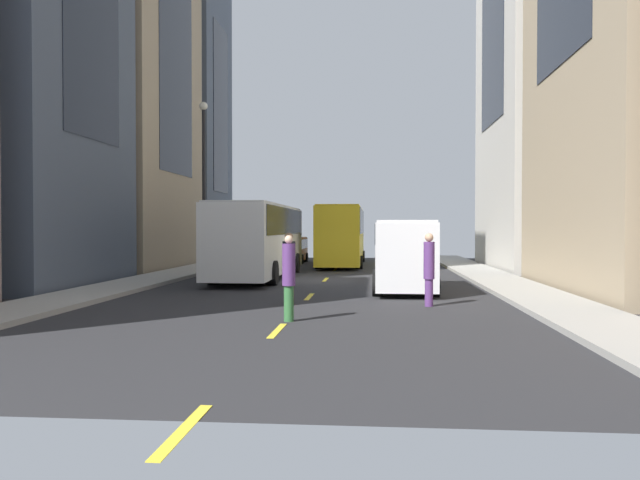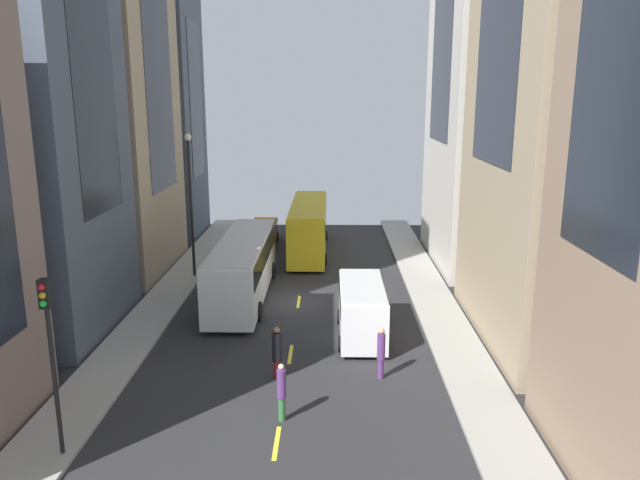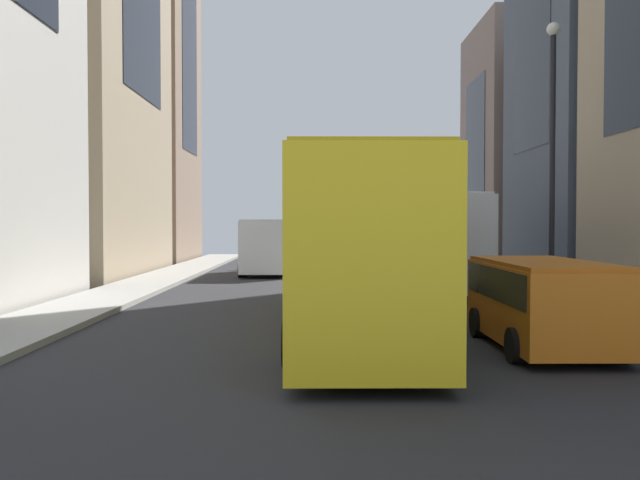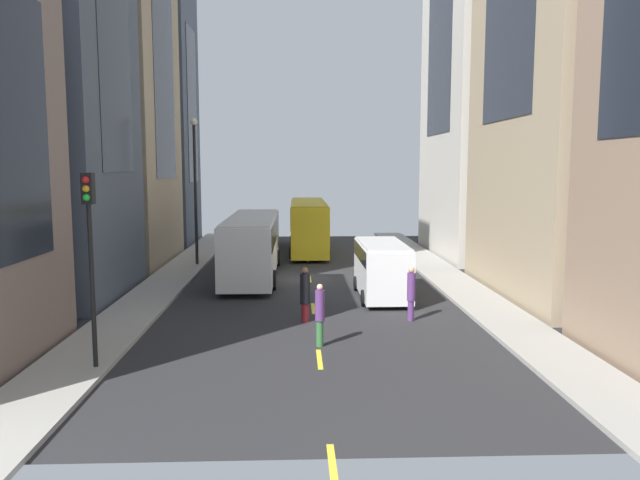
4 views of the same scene
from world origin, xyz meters
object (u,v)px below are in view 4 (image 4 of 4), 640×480
(car_orange_0, at_px, (261,234))
(traffic_light_near_corner, at_px, (90,233))
(streetcar_yellow, at_px, (308,222))
(city_bus_white, at_px, (252,241))
(delivery_van_white, at_px, (382,266))
(pedestrian_crossing_mid, at_px, (305,293))
(pedestrian_walking_far, at_px, (411,292))
(pedestrian_waiting_curb, at_px, (320,313))

(car_orange_0, bearing_deg, traffic_light_near_corner, -96.60)
(streetcar_yellow, xyz_separation_m, traffic_light_near_corner, (-6.85, -26.14, 2.01))
(city_bus_white, height_order, streetcar_yellow, streetcar_yellow)
(streetcar_yellow, distance_m, delivery_van_white, 16.46)
(delivery_van_white, relative_size, car_orange_0, 1.29)
(city_bus_white, distance_m, pedestrian_crossing_mid, 10.44)
(city_bus_white, height_order, pedestrian_walking_far, city_bus_white)
(pedestrian_waiting_curb, relative_size, traffic_light_near_corner, 0.37)
(delivery_van_white, relative_size, pedestrian_crossing_mid, 2.53)
(car_orange_0, bearing_deg, streetcar_yellow, -31.60)
(pedestrian_crossing_mid, height_order, pedestrian_walking_far, pedestrian_crossing_mid)
(streetcar_yellow, bearing_deg, car_orange_0, 148.40)
(pedestrian_walking_far, distance_m, traffic_light_near_corner, 12.27)
(car_orange_0, xyz_separation_m, pedestrian_waiting_curb, (3.47, -26.00, 0.15))
(car_orange_0, height_order, pedestrian_walking_far, pedestrian_walking_far)
(streetcar_yellow, xyz_separation_m, car_orange_0, (-3.57, 2.19, -1.13))
(pedestrian_crossing_mid, xyz_separation_m, pedestrian_waiting_curb, (0.45, -3.33, 0.01))
(car_orange_0, bearing_deg, pedestrian_waiting_curb, -82.41)
(pedestrian_crossing_mid, bearing_deg, pedestrian_waiting_curb, 31.84)
(delivery_van_white, xyz_separation_m, pedestrian_waiting_curb, (-3.17, -7.65, -0.37))
(delivery_van_white, height_order, pedestrian_waiting_curb, delivery_van_white)
(delivery_van_white, height_order, traffic_light_near_corner, traffic_light_near_corner)
(streetcar_yellow, distance_m, pedestrian_waiting_curb, 23.82)
(pedestrian_walking_far, bearing_deg, delivery_van_white, 132.40)
(city_bus_white, bearing_deg, delivery_van_white, -41.90)
(pedestrian_waiting_curb, bearing_deg, delivery_van_white, 121.02)
(city_bus_white, distance_m, streetcar_yellow, 10.95)
(delivery_van_white, relative_size, pedestrian_waiting_curb, 2.57)
(pedestrian_walking_far, bearing_deg, pedestrian_crossing_mid, -144.91)
(pedestrian_crossing_mid, height_order, pedestrian_waiting_curb, pedestrian_crossing_mid)
(delivery_van_white, distance_m, pedestrian_walking_far, 4.37)
(city_bus_white, distance_m, car_orange_0, 12.68)
(streetcar_yellow, height_order, delivery_van_white, streetcar_yellow)
(pedestrian_waiting_curb, bearing_deg, streetcar_yellow, 143.29)
(streetcar_yellow, xyz_separation_m, pedestrian_walking_far, (3.62, -20.48, -0.96))
(streetcar_yellow, relative_size, traffic_light_near_corner, 2.11)
(city_bus_white, height_order, delivery_van_white, city_bus_white)
(streetcar_yellow, distance_m, traffic_light_near_corner, 27.10)
(pedestrian_walking_far, relative_size, traffic_light_near_corner, 0.38)
(car_orange_0, bearing_deg, delivery_van_white, -70.12)
(car_orange_0, distance_m, pedestrian_walking_far, 23.79)
(delivery_van_white, bearing_deg, city_bus_white, 138.10)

